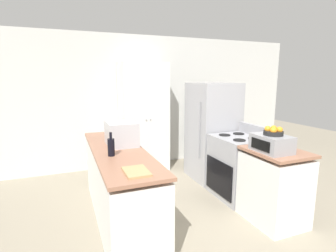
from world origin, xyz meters
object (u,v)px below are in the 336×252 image
at_px(refrigerator, 212,131).
at_px(toaster_oven, 271,143).
at_px(pantry_cabinet, 144,117).
at_px(fruit_bowl, 273,132).
at_px(wine_bottle, 111,147).
at_px(stove, 238,166).
at_px(microwave, 121,133).

height_order(refrigerator, toaster_oven, refrigerator).
bearing_deg(pantry_cabinet, fruit_bowl, -71.69).
bearing_deg(wine_bottle, pantry_cabinet, 63.93).
bearing_deg(stove, toaster_oven, -99.48).
bearing_deg(pantry_cabinet, refrigerator, -42.28).
relative_size(microwave, toaster_oven, 1.11).
height_order(pantry_cabinet, stove, pantry_cabinet).
height_order(toaster_oven, fruit_bowl, fruit_bowl).
xyz_separation_m(wine_bottle, toaster_oven, (1.77, -0.53, -0.00)).
bearing_deg(refrigerator, toaster_oven, -96.03).
bearing_deg(microwave, refrigerator, 19.39).
height_order(refrigerator, wine_bottle, refrigerator).
bearing_deg(fruit_bowl, wine_bottle, 163.14).
relative_size(refrigerator, wine_bottle, 6.30).
xyz_separation_m(stove, fruit_bowl, (-0.12, -0.79, 0.69)).
distance_m(refrigerator, fruit_bowl, 1.64).
relative_size(stove, microwave, 2.26).
relative_size(stove, fruit_bowl, 4.88).
relative_size(wine_bottle, fruit_bowl, 1.22).
xyz_separation_m(refrigerator, fruit_bowl, (-0.16, -1.60, 0.31)).
height_order(refrigerator, fruit_bowl, refrigerator).
bearing_deg(fruit_bowl, stove, 81.21).
xyz_separation_m(microwave, wine_bottle, (-0.21, -0.45, -0.05)).
xyz_separation_m(pantry_cabinet, stove, (0.95, -1.70, -0.56)).
bearing_deg(fruit_bowl, microwave, 147.80).
height_order(microwave, toaster_oven, microwave).
distance_m(microwave, toaster_oven, 1.85).
bearing_deg(refrigerator, pantry_cabinet, 137.72).
bearing_deg(wine_bottle, refrigerator, 28.61).
distance_m(pantry_cabinet, wine_bottle, 2.18).
distance_m(wine_bottle, fruit_bowl, 1.87).
distance_m(stove, toaster_oven, 0.97).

